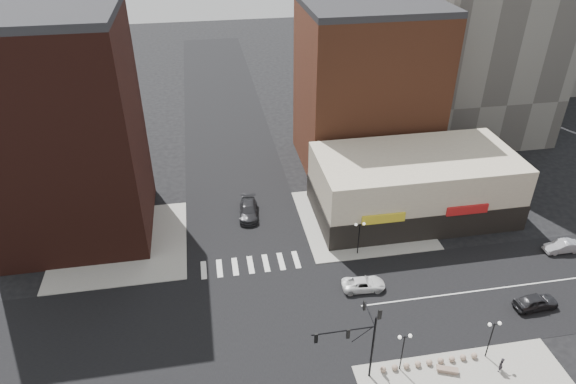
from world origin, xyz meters
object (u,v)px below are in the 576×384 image
object	(u,v)px
street_lamp_se_b	(493,331)
white_suv	(364,284)
street_lamp_ne	(359,230)
dark_sedan_east	(536,302)
street_lamp_se_a	(404,343)
stone_bench	(447,370)
traffic_signal	(361,334)
silver_sedan	(562,246)
dark_sedan_north	(248,210)
pedestrian	(501,365)

from	to	relation	value
street_lamp_se_b	white_suv	distance (m)	13.43
street_lamp_ne	dark_sedan_east	distance (m)	18.74
street_lamp_se_a	stone_bench	size ratio (longest dim) A/B	2.18
traffic_signal	street_lamp_ne	world-z (taller)	traffic_signal
silver_sedan	stone_bench	distance (m)	24.13
silver_sedan	dark_sedan_north	distance (m)	36.69
traffic_signal	pedestrian	bearing A→B (deg)	-8.66
street_lamp_se_a	white_suv	world-z (taller)	street_lamp_se_a
traffic_signal	dark_sedan_east	world-z (taller)	traffic_signal
street_lamp_ne	silver_sedan	xyz separation A→B (m)	(22.94, -3.55, -2.62)
street_lamp_se_b	dark_sedan_north	bearing A→B (deg)	125.30
street_lamp_se_a	silver_sedan	size ratio (longest dim) A/B	1.02
traffic_signal	pedestrian	size ratio (longest dim) A/B	5.13
dark_sedan_east	stone_bench	distance (m)	13.29
traffic_signal	stone_bench	world-z (taller)	traffic_signal
dark_sedan_north	pedestrian	size ratio (longest dim) A/B	3.61
stone_bench	dark_sedan_east	bearing A→B (deg)	47.83
dark_sedan_north	stone_bench	xyz separation A→B (m)	(14.15, -26.78, -0.44)
street_lamp_ne	pedestrian	xyz separation A→B (m)	(7.38, -17.68, -2.41)
street_lamp_se_a	street_lamp_se_b	xyz separation A→B (m)	(8.00, 0.00, 0.00)
street_lamp_se_b	pedestrian	size ratio (longest dim) A/B	2.74
silver_sedan	dark_sedan_north	bearing A→B (deg)	-111.18
street_lamp_se_b	stone_bench	bearing A→B (deg)	-166.28
street_lamp_se_a	dark_sedan_north	world-z (taller)	street_lamp_se_a
street_lamp_se_b	dark_sedan_east	distance (m)	9.56
white_suv	silver_sedan	world-z (taller)	silver_sedan
street_lamp_ne	traffic_signal	bearing A→B (deg)	-106.75
dark_sedan_east	dark_sedan_north	size ratio (longest dim) A/B	0.81
street_lamp_se_b	traffic_signal	bearing A→B (deg)	179.18
street_lamp_se_b	dark_sedan_east	world-z (taller)	street_lamp_se_b
white_suv	dark_sedan_east	size ratio (longest dim) A/B	1.01
dark_sedan_north	traffic_signal	bearing A→B (deg)	-69.89
white_suv	pedestrian	world-z (taller)	pedestrian
traffic_signal	white_suv	xyz separation A→B (m)	(3.72, 10.24, -4.34)
pedestrian	street_lamp_se_a	bearing A→B (deg)	-55.44
dark_sedan_east	pedestrian	distance (m)	9.90
traffic_signal	silver_sedan	bearing A→B (deg)	23.90
street_lamp_se_b	dark_sedan_east	xyz separation A→B (m)	(7.84, 4.84, -2.54)
silver_sedan	street_lamp_se_b	bearing A→B (deg)	-51.89
street_lamp_se_b	stone_bench	world-z (taller)	street_lamp_se_b
silver_sedan	white_suv	bearing A→B (deg)	-85.03
dark_sedan_east	silver_sedan	size ratio (longest dim) A/B	1.08
dark_sedan_east	white_suv	bearing A→B (deg)	67.46
silver_sedan	street_lamp_se_a	bearing A→B (deg)	-62.40
traffic_signal	dark_sedan_east	size ratio (longest dim) A/B	1.77
silver_sedan	stone_bench	bearing A→B (deg)	-56.01
dark_sedan_north	pedestrian	distance (m)	33.18
traffic_signal	street_lamp_se_a	xyz separation A→B (m)	(3.76, -0.17, -1.67)
street_lamp_se_b	street_lamp_se_a	bearing A→B (deg)	180.00
traffic_signal	pedestrian	distance (m)	12.95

